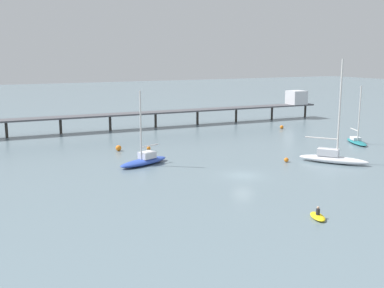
% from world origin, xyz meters
% --- Properties ---
extents(ground_plane, '(400.00, 400.00, 0.00)m').
position_xyz_m(ground_plane, '(0.00, 0.00, 0.00)').
color(ground_plane, slate).
extents(pier, '(86.87, 5.84, 6.34)m').
position_xyz_m(pier, '(11.67, 40.21, 3.49)').
color(pier, '#4C4C51').
rests_on(pier, ground_plane).
extents(sailboat_teal, '(4.32, 6.94, 9.61)m').
position_xyz_m(sailboat_teal, '(28.28, 9.39, 0.56)').
color(sailboat_teal, '#1E727A').
rests_on(sailboat_teal, ground_plane).
extents(sailboat_blue, '(8.17, 4.96, 9.97)m').
position_xyz_m(sailboat_blue, '(-8.84, 10.83, 0.67)').
color(sailboat_blue, '#2D4CB7').
rests_on(sailboat_blue, ground_plane).
extents(sailboat_white, '(7.24, 8.61, 14.05)m').
position_xyz_m(sailboat_white, '(14.60, 0.33, 0.88)').
color(sailboat_white, white).
rests_on(sailboat_white, ground_plane).
extents(dinghy_yellow, '(1.99, 2.75, 1.14)m').
position_xyz_m(dinghy_yellow, '(-2.14, -15.87, 0.22)').
color(dinghy_yellow, yellow).
rests_on(dinghy_yellow, ground_plane).
extents(mooring_buoy_mid, '(0.72, 0.72, 0.72)m').
position_xyz_m(mooring_buoy_mid, '(26.59, 27.53, 0.36)').
color(mooring_buoy_mid, orange).
rests_on(mooring_buoy_mid, ground_plane).
extents(mooring_buoy_outer, '(0.62, 0.62, 0.62)m').
position_xyz_m(mooring_buoy_outer, '(-4.82, 19.65, 0.31)').
color(mooring_buoy_outer, orange).
rests_on(mooring_buoy_outer, ground_plane).
extents(mooring_buoy_near, '(0.89, 0.89, 0.89)m').
position_xyz_m(mooring_buoy_near, '(-9.19, 21.12, 0.45)').
color(mooring_buoy_near, orange).
rests_on(mooring_buoy_near, ground_plane).
extents(mooring_buoy_inner, '(0.63, 0.63, 0.63)m').
position_xyz_m(mooring_buoy_inner, '(9.27, 3.52, 0.32)').
color(mooring_buoy_inner, orange).
rests_on(mooring_buoy_inner, ground_plane).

